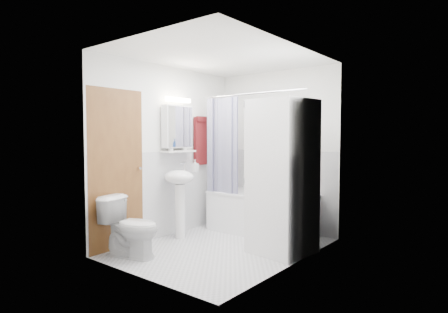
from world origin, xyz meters
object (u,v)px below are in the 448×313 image
Objects in this scene: sink at (179,188)px; bathtub at (261,211)px; washer_dryer at (282,177)px; toilet at (131,227)px.

bathtub is at bearing 51.85° from sink.
bathtub is 1.48× the size of sink.
washer_dryer is (0.69, -0.61, 0.60)m from bathtub.
washer_dryer is at bearing 12.97° from sink.
washer_dryer is at bearing -61.27° from toilet.
sink is 0.56× the size of washer_dryer.
toilet is (-1.30, -1.26, -0.58)m from washer_dryer.
bathtub is at bearing -33.33° from toilet.
toilet is at bearing -128.90° from washer_dryer.
washer_dryer is (1.43, 0.33, 0.22)m from sink.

